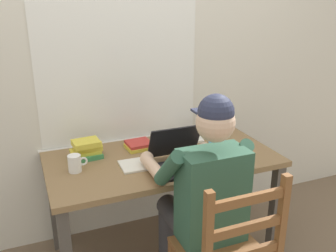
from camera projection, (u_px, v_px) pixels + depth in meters
name	position (u px, v px, depth m)	size (l,w,h in m)	color
ground_plane	(163.00, 251.00, 2.59)	(8.00, 8.00, 0.00)	brown
back_wall	(138.00, 54.00, 2.55)	(6.00, 0.08, 2.60)	silver
desk	(163.00, 170.00, 2.39)	(1.43, 0.73, 0.71)	olive
seated_person	(202.00, 191.00, 2.00)	(0.50, 0.60, 1.25)	#2D5642
laptop	(181.00, 157.00, 2.23)	(0.33, 0.32, 0.22)	black
computer_mouse	(222.00, 158.00, 2.29)	(0.06, 0.10, 0.03)	black
coffee_mug_white	(75.00, 163.00, 2.15)	(0.11, 0.08, 0.10)	white
coffee_mug_dark	(206.00, 130.00, 2.69)	(0.12, 0.08, 0.09)	black
coffee_mug_spare	(183.00, 143.00, 2.45)	(0.11, 0.07, 0.09)	white
book_stack_main	(87.00, 149.00, 2.33)	(0.21, 0.16, 0.11)	#38844C
book_stack_side	(140.00, 145.00, 2.48)	(0.19, 0.16, 0.04)	gold
paper_pile_near_laptop	(187.00, 139.00, 2.62)	(0.21, 0.14, 0.01)	silver
paper_pile_back_corner	(136.00, 165.00, 2.23)	(0.19, 0.18, 0.01)	silver
landscape_photo_print	(218.00, 143.00, 2.57)	(0.13, 0.09, 0.00)	teal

